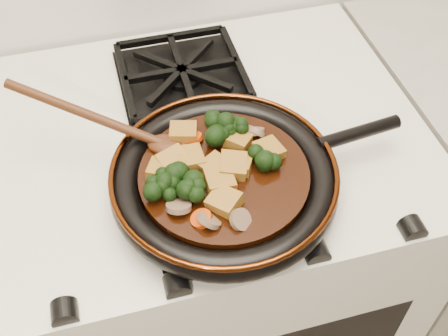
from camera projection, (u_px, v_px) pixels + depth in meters
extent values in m
cube|color=silver|center=(207.00, 269.00, 1.29)|extent=(0.76, 0.60, 0.90)
cylinder|color=black|center=(224.00, 184.00, 0.84)|extent=(0.31, 0.31, 0.01)
torus|color=black|center=(224.00, 180.00, 0.83)|extent=(0.34, 0.34, 0.04)
torus|color=#451D09|center=(224.00, 171.00, 0.81)|extent=(0.34, 0.34, 0.01)
cylinder|color=black|center=(359.00, 133.00, 0.87)|extent=(0.14, 0.04, 0.02)
cylinder|color=black|center=(224.00, 177.00, 0.82)|extent=(0.25, 0.25, 0.02)
cube|color=olive|center=(239.00, 164.00, 0.82)|extent=(0.05, 0.05, 0.02)
cube|color=olive|center=(219.00, 181.00, 0.80)|extent=(0.04, 0.04, 0.03)
cube|color=olive|center=(238.00, 141.00, 0.85)|extent=(0.05, 0.05, 0.02)
cube|color=olive|center=(190.00, 160.00, 0.82)|extent=(0.04, 0.04, 0.03)
cube|color=olive|center=(233.00, 167.00, 0.81)|extent=(0.05, 0.05, 0.03)
cube|color=olive|center=(224.00, 202.00, 0.77)|extent=(0.06, 0.06, 0.03)
cube|color=olive|center=(268.00, 151.00, 0.83)|extent=(0.05, 0.05, 0.03)
cube|color=olive|center=(161.00, 171.00, 0.81)|extent=(0.05, 0.05, 0.02)
cube|color=olive|center=(214.00, 167.00, 0.81)|extent=(0.05, 0.05, 0.02)
cube|color=olive|center=(174.00, 162.00, 0.82)|extent=(0.05, 0.05, 0.03)
cube|color=olive|center=(183.00, 134.00, 0.86)|extent=(0.05, 0.05, 0.03)
cylinder|color=#C53805|center=(201.00, 219.00, 0.76)|extent=(0.03, 0.03, 0.02)
cylinder|color=#C53805|center=(227.00, 191.00, 0.79)|extent=(0.03, 0.03, 0.01)
cylinder|color=#C53805|center=(181.00, 152.00, 0.84)|extent=(0.03, 0.03, 0.01)
cylinder|color=#C53805|center=(193.00, 138.00, 0.86)|extent=(0.03, 0.03, 0.02)
cylinder|color=brown|center=(254.00, 131.00, 0.86)|extent=(0.04, 0.04, 0.02)
cylinder|color=brown|center=(179.00, 207.00, 0.77)|extent=(0.04, 0.04, 0.02)
cylinder|color=brown|center=(256.00, 132.00, 0.86)|extent=(0.04, 0.04, 0.03)
cylinder|color=brown|center=(241.00, 220.00, 0.75)|extent=(0.04, 0.04, 0.03)
cylinder|color=brown|center=(209.00, 220.00, 0.75)|extent=(0.04, 0.05, 0.03)
ellipsoid|color=#401F0D|center=(165.00, 145.00, 0.85)|extent=(0.07, 0.06, 0.02)
cylinder|color=#401F0D|center=(86.00, 114.00, 0.84)|extent=(0.02, 0.02, 0.25)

